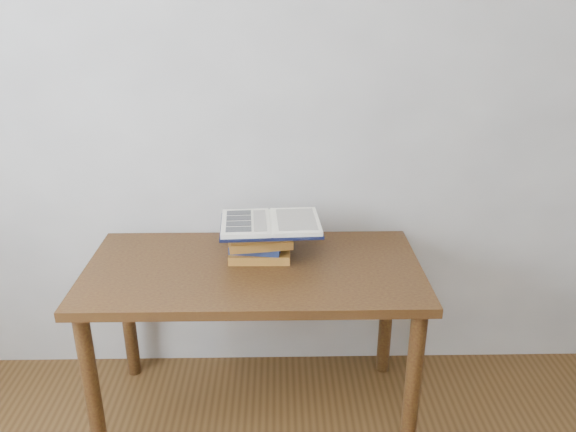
{
  "coord_description": "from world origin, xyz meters",
  "views": [
    {
      "loc": [
        0.09,
        -0.57,
        1.71
      ],
      "look_at": [
        0.12,
        1.45,
        0.88
      ],
      "focal_mm": 35.0,
      "sensor_mm": 36.0,
      "label": 1
    }
  ],
  "objects": [
    {
      "name": "book_stack",
      "position": [
        0.01,
        1.45,
        0.76
      ],
      "size": [
        0.27,
        0.21,
        0.13
      ],
      "color": "#AE6527",
      "rests_on": "desk"
    },
    {
      "name": "desk",
      "position": [
        -0.01,
        1.38,
        0.6
      ],
      "size": [
        1.31,
        0.65,
        0.7
      ],
      "color": "#4F3513",
      "rests_on": "ground"
    },
    {
      "name": "open_book",
      "position": [
        0.06,
        1.47,
        0.84
      ],
      "size": [
        0.41,
        0.29,
        0.03
      ],
      "rotation": [
        0.0,
        0.0,
        0.05
      ],
      "color": "black",
      "rests_on": "book_stack"
    },
    {
      "name": "room_shell",
      "position": [
        -0.08,
        0.01,
        1.63
      ],
      "size": [
        3.54,
        3.54,
        2.62
      ],
      "color": "silver",
      "rests_on": "ground"
    }
  ]
}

